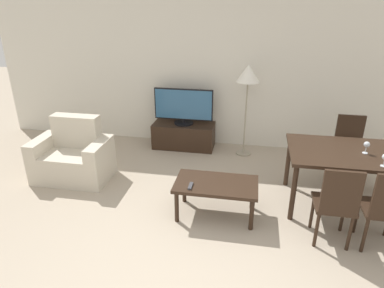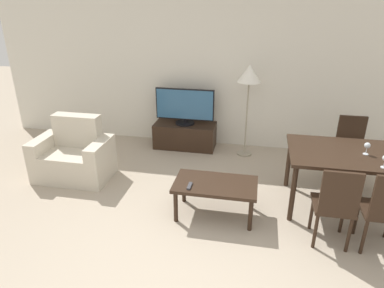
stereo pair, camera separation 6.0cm
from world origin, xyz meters
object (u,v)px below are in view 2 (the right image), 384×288
(coffee_table, at_px, (215,187))
(dining_table, at_px, (346,159))
(wine_glass_center, at_px, (367,146))
(dining_chair_far, at_px, (350,146))
(tv_stand, at_px, (185,135))
(tv, at_px, (185,107))
(dining_chair_near, at_px, (335,203))
(remote_primary, at_px, (190,186))
(armchair, at_px, (74,157))
(floor_lamp, at_px, (249,78))

(coffee_table, height_order, dining_table, dining_table)
(dining_table, bearing_deg, coffee_table, -162.23)
(coffee_table, height_order, wine_glass_center, wine_glass_center)
(wine_glass_center, bearing_deg, dining_chair_far, 86.84)
(dining_table, height_order, dining_chair_far, dining_chair_far)
(coffee_table, distance_m, wine_glass_center, 1.79)
(tv_stand, height_order, coffee_table, coffee_table)
(tv_stand, bearing_deg, tv, -90.00)
(dining_chair_near, xyz_separation_m, wine_glass_center, (0.42, 0.75, 0.34))
(remote_primary, bearing_deg, dining_chair_far, 34.94)
(tv_stand, distance_m, wine_glass_center, 2.93)
(dining_chair_far, bearing_deg, dining_chair_near, -106.67)
(dining_table, bearing_deg, dining_chair_near, -106.67)
(coffee_table, xyz_separation_m, dining_table, (1.48, 0.48, 0.28))
(coffee_table, distance_m, dining_table, 1.58)
(coffee_table, bearing_deg, remote_primary, -153.16)
(armchair, distance_m, coffee_table, 2.18)
(tv_stand, bearing_deg, floor_lamp, -6.09)
(tv_stand, height_order, floor_lamp, floor_lamp)
(coffee_table, xyz_separation_m, remote_primary, (-0.28, -0.14, 0.06))
(dining_chair_far, distance_m, wine_glass_center, 0.87)
(tv, relative_size, remote_primary, 6.56)
(tv_stand, bearing_deg, armchair, -134.33)
(floor_lamp, bearing_deg, coffee_table, -97.89)
(remote_primary, bearing_deg, wine_glass_center, 16.91)
(dining_chair_far, height_order, wine_glass_center, dining_chair_far)
(floor_lamp, xyz_separation_m, remote_primary, (-0.53, -1.95, -0.84))
(floor_lamp, bearing_deg, armchair, -152.14)
(armchair, bearing_deg, remote_primary, -20.97)
(dining_table, bearing_deg, wine_glass_center, -7.04)
(dining_chair_near, bearing_deg, dining_table, 73.33)
(tv, bearing_deg, dining_chair_near, -47.47)
(armchair, distance_m, dining_table, 3.61)
(armchair, relative_size, dining_chair_near, 1.14)
(armchair, height_order, dining_table, armchair)
(armchair, distance_m, tv, 1.94)
(coffee_table, height_order, dining_chair_near, dining_chair_near)
(floor_lamp, distance_m, wine_glass_center, 2.01)
(floor_lamp, bearing_deg, tv, 174.05)
(tv, bearing_deg, dining_chair_far, -14.86)
(remote_primary, bearing_deg, tv, 103.80)
(dining_chair_near, height_order, wine_glass_center, dining_chair_near)
(dining_chair_far, relative_size, remote_primary, 6.09)
(dining_chair_near, bearing_deg, tv_stand, 132.50)
(dining_chair_far, bearing_deg, wine_glass_center, -93.16)
(armchair, height_order, remote_primary, armchair)
(armchair, xyz_separation_m, remote_primary, (1.83, -0.70, 0.13))
(armchair, xyz_separation_m, tv_stand, (1.32, 1.36, -0.10))
(dining_chair_near, bearing_deg, armchair, 165.60)
(coffee_table, xyz_separation_m, floor_lamp, (0.25, 1.81, 0.90))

